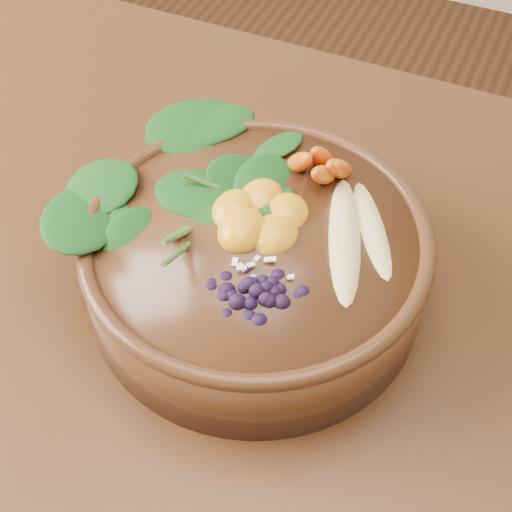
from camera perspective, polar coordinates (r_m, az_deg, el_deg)
dining_table at (r=0.63m, az=1.18°, el=-15.68°), size 1.60×0.90×0.75m
stoneware_bowl at (r=0.58m, az=0.00°, el=-0.65°), size 0.35×0.35×0.07m
kale_heap at (r=0.58m, az=-3.95°, el=7.53°), size 0.23×0.21×0.04m
carrot_cluster at (r=0.58m, az=5.35°, el=9.57°), size 0.07×0.07×0.08m
banana_halves at (r=0.54m, az=8.35°, el=2.72°), size 0.10×0.16×0.03m
mandarin_cluster at (r=0.55m, az=0.29°, el=4.19°), size 0.11×0.11×0.03m
blueberry_pile at (r=0.50m, az=-0.02°, el=-1.50°), size 0.15×0.13×0.04m
coconut_flakes at (r=0.53m, az=0.09°, el=0.61°), size 0.10×0.09×0.01m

